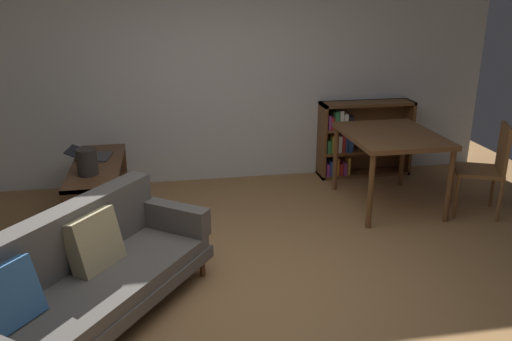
% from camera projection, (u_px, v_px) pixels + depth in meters
% --- Properties ---
extents(ground_plane, '(8.16, 8.16, 0.00)m').
position_uv_depth(ground_plane, '(256.00, 294.00, 4.01)').
color(ground_plane, '#9E7042').
extents(back_wall_panel, '(6.80, 0.10, 2.70)m').
position_uv_depth(back_wall_panel, '(215.00, 69.00, 6.08)').
color(back_wall_panel, silver).
rests_on(back_wall_panel, ground_plane).
extents(fabric_couch, '(1.79, 2.04, 0.80)m').
position_uv_depth(fabric_couch, '(78.00, 275.00, 3.52)').
color(fabric_couch, brown).
rests_on(fabric_couch, ground_plane).
extents(media_console, '(0.48, 1.40, 0.59)m').
position_uv_depth(media_console, '(99.00, 192.00, 5.24)').
color(media_console, '#56351E').
rests_on(media_console, ground_plane).
extents(open_laptop, '(0.46, 0.37, 0.10)m').
position_uv_depth(open_laptop, '(91.00, 155.00, 5.34)').
color(open_laptop, '#333338').
rests_on(open_laptop, media_console).
extents(desk_speaker, '(0.19, 0.19, 0.25)m').
position_uv_depth(desk_speaker, '(87.00, 162.00, 4.81)').
color(desk_speaker, '#2D2823').
rests_on(desk_speaker, media_console).
extents(dining_table, '(0.93, 1.16, 0.81)m').
position_uv_depth(dining_table, '(391.00, 141.00, 5.46)').
color(dining_table, brown).
rests_on(dining_table, ground_plane).
extents(dining_chair_near, '(0.59, 0.58, 0.96)m').
position_uv_depth(dining_chair_near, '(488.00, 165.00, 5.30)').
color(dining_chair_near, brown).
rests_on(dining_chair_near, ground_plane).
extents(bookshelf, '(1.16, 0.30, 0.93)m').
position_uv_depth(bookshelf, '(358.00, 139.00, 6.50)').
color(bookshelf, brown).
rests_on(bookshelf, ground_plane).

